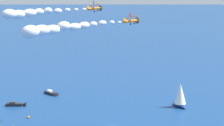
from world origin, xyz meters
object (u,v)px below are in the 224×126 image
(sailboat_ahead, at_px, (180,95))
(motorboat_near_centre, at_px, (52,93))
(wingwalker_lead, at_px, (94,3))
(marker_buoy, at_px, (28,117))
(wingwalker_wingman, at_px, (130,15))
(biplane_lead, at_px, (94,8))
(motorboat_far_stbd, at_px, (17,104))
(biplane_wingman, at_px, (131,21))

(sailboat_ahead, bearing_deg, motorboat_near_centre, 173.14)
(motorboat_near_centre, bearing_deg, wingwalker_lead, -46.01)
(sailboat_ahead, height_order, marker_buoy, sailboat_ahead)
(wingwalker_wingman, bearing_deg, biplane_lead, 140.41)
(motorboat_near_centre, bearing_deg, wingwalker_wingman, -43.84)
(motorboat_near_centre, bearing_deg, marker_buoy, -85.63)
(motorboat_far_stbd, height_order, biplane_lead, biplane_lead)
(motorboat_far_stbd, distance_m, wingwalker_lead, 61.69)
(motorboat_far_stbd, xyz_separation_m, sailboat_ahead, (72.78, 13.42, 4.87))
(wingwalker_lead, height_order, wingwalker_wingman, wingwalker_lead)
(biplane_lead, relative_size, biplane_wingman, 1.00)
(marker_buoy, bearing_deg, sailboat_ahead, 24.83)
(motorboat_near_centre, relative_size, motorboat_far_stbd, 0.94)
(biplane_lead, relative_size, wingwalker_wingman, 4.53)
(motorboat_near_centre, xyz_separation_m, biplane_lead, (30.21, -31.20, 44.67))
(motorboat_near_centre, distance_m, marker_buoy, 35.97)
(biplane_wingman, bearing_deg, wingwalker_lead, 140.52)
(wingwalker_lead, bearing_deg, marker_buoy, -169.69)
(motorboat_far_stbd, bearing_deg, sailboat_ahead, 10.45)
(biplane_lead, relative_size, wingwalker_lead, 3.88)
(motorboat_near_centre, xyz_separation_m, biplane_wingman, (46.91, -44.98, 41.40))
(sailboat_ahead, distance_m, wingwalker_lead, 58.69)
(biplane_wingman, bearing_deg, sailboat_ahead, 65.80)
(marker_buoy, distance_m, biplane_wingman, 61.44)
(biplane_lead, xyz_separation_m, wingwalker_wingman, (16.35, -13.52, -1.16))
(sailboat_ahead, bearing_deg, motorboat_far_stbd, -169.55)
(motorboat_near_centre, bearing_deg, motorboat_far_stbd, -113.34)
(motorboat_near_centre, height_order, sailboat_ahead, sailboat_ahead)
(motorboat_near_centre, distance_m, wingwalker_wingman, 77.85)
(sailboat_ahead, height_order, biplane_lead, biplane_lead)
(biplane_lead, height_order, wingwalker_wingman, biplane_lead)
(motorboat_far_stbd, xyz_separation_m, wingwalker_lead, (38.96, -9.85, 46.81))
(wingwalker_lead, bearing_deg, wingwalker_wingman, -39.53)
(motorboat_far_stbd, relative_size, marker_buoy, 4.46)
(motorboat_near_centre, distance_m, wingwalker_lead, 63.56)
(motorboat_far_stbd, height_order, biplane_wingman, biplane_wingman)
(motorboat_near_centre, bearing_deg, biplane_wingman, -43.80)
(motorboat_near_centre, relative_size, biplane_wingman, 1.27)
(motorboat_far_stbd, height_order, marker_buoy, motorboat_far_stbd)
(biplane_wingman, height_order, wingwalker_wingman, wingwalker_wingman)
(motorboat_far_stbd, height_order, wingwalker_lead, wingwalker_lead)
(motorboat_far_stbd, xyz_separation_m, biplane_lead, (39.31, -10.11, 44.66))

